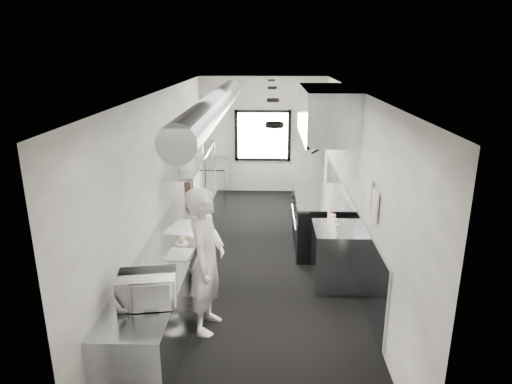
# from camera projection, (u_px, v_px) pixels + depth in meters

# --- Properties ---
(floor) EXTENTS (3.00, 8.00, 0.01)m
(floor) POSITION_uv_depth(u_px,v_px,m) (259.00, 262.00, 7.58)
(floor) COLOR black
(floor) RESTS_ON ground
(ceiling) EXTENTS (3.00, 8.00, 0.01)m
(ceiling) POSITION_uv_depth(u_px,v_px,m) (259.00, 91.00, 6.74)
(ceiling) COLOR silver
(ceiling) RESTS_ON wall_back
(wall_back) EXTENTS (3.00, 0.02, 2.80)m
(wall_back) POSITION_uv_depth(u_px,v_px,m) (263.00, 136.00, 10.97)
(wall_back) COLOR silver
(wall_back) RESTS_ON floor
(wall_front) EXTENTS (3.00, 0.02, 2.80)m
(wall_front) POSITION_uv_depth(u_px,v_px,m) (247.00, 331.00, 3.34)
(wall_front) COLOR silver
(wall_front) RESTS_ON floor
(wall_left) EXTENTS (0.02, 8.00, 2.80)m
(wall_left) POSITION_uv_depth(u_px,v_px,m) (165.00, 180.00, 7.20)
(wall_left) COLOR silver
(wall_left) RESTS_ON floor
(wall_right) EXTENTS (0.02, 8.00, 2.80)m
(wall_right) POSITION_uv_depth(u_px,v_px,m) (354.00, 182.00, 7.12)
(wall_right) COLOR silver
(wall_right) RESTS_ON floor
(wall_cladding) EXTENTS (0.03, 5.50, 1.10)m
(wall_cladding) POSITION_uv_depth(u_px,v_px,m) (347.00, 225.00, 7.66)
(wall_cladding) COLOR #999DA7
(wall_cladding) RESTS_ON wall_right
(hvac_duct) EXTENTS (0.40, 6.40, 0.40)m
(hvac_duct) POSITION_uv_depth(u_px,v_px,m) (216.00, 105.00, 7.21)
(hvac_duct) COLOR gray
(hvac_duct) RESTS_ON ceiling
(service_window) EXTENTS (1.36, 0.05, 1.25)m
(service_window) POSITION_uv_depth(u_px,v_px,m) (263.00, 136.00, 10.94)
(service_window) COLOR white
(service_window) RESTS_ON wall_back
(exhaust_hood) EXTENTS (0.81, 2.20, 0.88)m
(exhaust_hood) POSITION_uv_depth(u_px,v_px,m) (326.00, 113.00, 7.50)
(exhaust_hood) COLOR #999DA7
(exhaust_hood) RESTS_ON ceiling
(prep_counter) EXTENTS (0.70, 6.00, 0.90)m
(prep_counter) POSITION_uv_depth(u_px,v_px,m) (184.00, 249.00, 7.00)
(prep_counter) COLOR #999DA7
(prep_counter) RESTS_ON floor
(pass_shelf) EXTENTS (0.45, 3.00, 0.68)m
(pass_shelf) POSITION_uv_depth(u_px,v_px,m) (194.00, 158.00, 8.10)
(pass_shelf) COLOR #999DA7
(pass_shelf) RESTS_ON prep_counter
(range) EXTENTS (0.88, 1.60, 0.94)m
(range) POSITION_uv_depth(u_px,v_px,m) (318.00, 221.00, 8.07)
(range) COLOR black
(range) RESTS_ON floor
(bottle_station) EXTENTS (0.65, 0.80, 0.90)m
(bottle_station) POSITION_uv_depth(u_px,v_px,m) (335.00, 256.00, 6.74)
(bottle_station) COLOR #999DA7
(bottle_station) RESTS_ON floor
(far_work_table) EXTENTS (0.70, 1.20, 0.90)m
(far_work_table) POSITION_uv_depth(u_px,v_px,m) (213.00, 182.00, 10.53)
(far_work_table) COLOR #999DA7
(far_work_table) RESTS_ON floor
(notice_sheet_a) EXTENTS (0.02, 0.28, 0.38)m
(notice_sheet_a) POSITION_uv_depth(u_px,v_px,m) (369.00, 193.00, 5.91)
(notice_sheet_a) COLOR silver
(notice_sheet_a) RESTS_ON wall_right
(notice_sheet_b) EXTENTS (0.02, 0.28, 0.38)m
(notice_sheet_b) POSITION_uv_depth(u_px,v_px,m) (375.00, 205.00, 5.59)
(notice_sheet_b) COLOR silver
(notice_sheet_b) RESTS_ON wall_right
(line_cook) EXTENTS (0.54, 0.73, 1.86)m
(line_cook) POSITION_uv_depth(u_px,v_px,m) (206.00, 261.00, 5.52)
(line_cook) COLOR silver
(line_cook) RESTS_ON floor
(microwave) EXTENTS (0.60, 0.49, 0.32)m
(microwave) POSITION_uv_depth(u_px,v_px,m) (147.00, 289.00, 4.60)
(microwave) COLOR silver
(microwave) RESTS_ON prep_counter
(deli_tub_a) EXTENTS (0.19, 0.19, 0.11)m
(deli_tub_a) POSITION_uv_depth(u_px,v_px,m) (137.00, 281.00, 4.99)
(deli_tub_a) COLOR #A6AD9F
(deli_tub_a) RESTS_ON prep_counter
(deli_tub_b) EXTENTS (0.15, 0.15, 0.09)m
(deli_tub_b) POSITION_uv_depth(u_px,v_px,m) (133.00, 284.00, 4.93)
(deli_tub_b) COLOR #A6AD9F
(deli_tub_b) RESTS_ON prep_counter
(newspaper) EXTENTS (0.33, 0.40, 0.01)m
(newspaper) POSITION_uv_depth(u_px,v_px,m) (179.00, 254.00, 5.75)
(newspaper) COLOR white
(newspaper) RESTS_ON prep_counter
(small_plate) EXTENTS (0.21, 0.21, 0.01)m
(small_plate) POSITION_uv_depth(u_px,v_px,m) (182.00, 243.00, 6.07)
(small_plate) COLOR silver
(small_plate) RESTS_ON prep_counter
(pastry) EXTENTS (0.10, 0.10, 0.10)m
(pastry) POSITION_uv_depth(u_px,v_px,m) (182.00, 239.00, 6.05)
(pastry) COLOR tan
(pastry) RESTS_ON small_plate
(cutting_board) EXTENTS (0.58, 0.69, 0.02)m
(cutting_board) POSITION_uv_depth(u_px,v_px,m) (185.00, 228.00, 6.59)
(cutting_board) COLOR silver
(cutting_board) RESTS_ON prep_counter
(knife_block) EXTENTS (0.19, 0.27, 0.27)m
(knife_block) POSITION_uv_depth(u_px,v_px,m) (189.00, 191.00, 7.88)
(knife_block) COLOR #4E271B
(knife_block) RESTS_ON prep_counter
(plate_stack_a) EXTENTS (0.29, 0.29, 0.26)m
(plate_stack_a) POSITION_uv_depth(u_px,v_px,m) (184.00, 161.00, 7.21)
(plate_stack_a) COLOR silver
(plate_stack_a) RESTS_ON pass_shelf
(plate_stack_b) EXTENTS (0.28, 0.28, 0.31)m
(plate_stack_b) POSITION_uv_depth(u_px,v_px,m) (188.00, 152.00, 7.70)
(plate_stack_b) COLOR silver
(plate_stack_b) RESTS_ON pass_shelf
(plate_stack_c) EXTENTS (0.33, 0.33, 0.38)m
(plate_stack_c) POSITION_uv_depth(u_px,v_px,m) (196.00, 144.00, 8.20)
(plate_stack_c) COLOR silver
(plate_stack_c) RESTS_ON pass_shelf
(plate_stack_d) EXTENTS (0.27, 0.27, 0.40)m
(plate_stack_d) POSITION_uv_depth(u_px,v_px,m) (196.00, 139.00, 8.60)
(plate_stack_d) COLOR silver
(plate_stack_d) RESTS_ON pass_shelf
(squeeze_bottle_a) EXTENTS (0.08, 0.08, 0.18)m
(squeeze_bottle_a) POSITION_uv_depth(u_px,v_px,m) (337.00, 230.00, 6.29)
(squeeze_bottle_a) COLOR silver
(squeeze_bottle_a) RESTS_ON bottle_station
(squeeze_bottle_b) EXTENTS (0.08, 0.08, 0.19)m
(squeeze_bottle_b) POSITION_uv_depth(u_px,v_px,m) (335.00, 225.00, 6.45)
(squeeze_bottle_b) COLOR silver
(squeeze_bottle_b) RESTS_ON bottle_station
(squeeze_bottle_c) EXTENTS (0.07, 0.07, 0.19)m
(squeeze_bottle_c) POSITION_uv_depth(u_px,v_px,m) (333.00, 221.00, 6.62)
(squeeze_bottle_c) COLOR silver
(squeeze_bottle_c) RESTS_ON bottle_station
(squeeze_bottle_d) EXTENTS (0.07, 0.07, 0.16)m
(squeeze_bottle_d) POSITION_uv_depth(u_px,v_px,m) (331.00, 219.00, 6.75)
(squeeze_bottle_d) COLOR silver
(squeeze_bottle_d) RESTS_ON bottle_station
(squeeze_bottle_e) EXTENTS (0.06, 0.06, 0.16)m
(squeeze_bottle_e) POSITION_uv_depth(u_px,v_px,m) (329.00, 215.00, 6.88)
(squeeze_bottle_e) COLOR silver
(squeeze_bottle_e) RESTS_ON bottle_station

